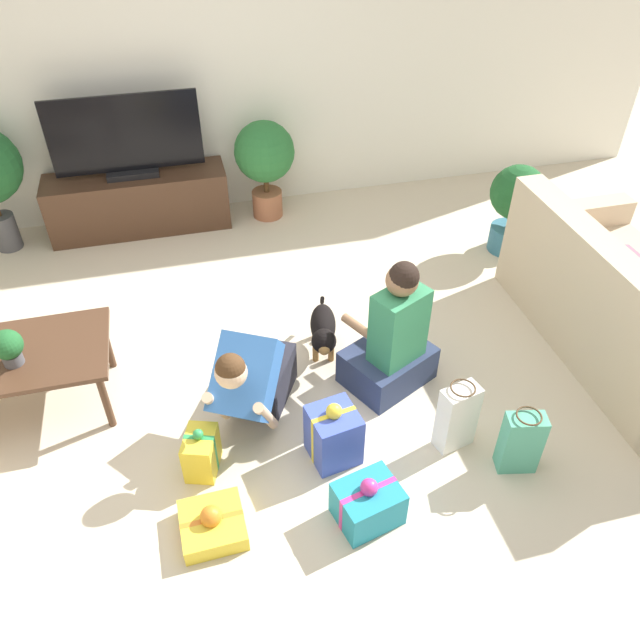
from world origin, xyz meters
name	(u,v)px	position (x,y,z in m)	size (l,w,h in m)	color
ground_plane	(271,406)	(0.00, 0.00, 0.00)	(16.00, 16.00, 0.00)	beige
wall_back	(202,58)	(0.00, 2.63, 1.30)	(8.40, 0.06, 2.60)	white
sofa_right	(628,314)	(2.37, -0.04, 0.30)	(0.94, 1.91, 0.86)	#C6B293
coffee_table	(24,359)	(-1.36, 0.35, 0.39)	(0.96, 0.64, 0.44)	#472D1E
tv_console	(139,202)	(-0.68, 2.35, 0.25)	(1.49, 0.42, 0.50)	#472D1E
tv	(126,141)	(-0.68, 2.35, 0.79)	(1.19, 0.20, 0.66)	black
potted_plant_corner_right	(516,202)	(2.23, 1.26, 0.44)	(0.43, 0.43, 0.74)	#336B84
potted_plant_back_right	(265,158)	(0.41, 2.30, 0.55)	(0.51, 0.51, 0.86)	#A36042
person_kneeling	(253,379)	(-0.10, -0.05, 0.31)	(0.62, 0.79, 0.73)	#23232D
person_sitting	(392,342)	(0.78, 0.03, 0.33)	(0.64, 0.61, 0.93)	#283351
dog	(323,329)	(0.43, 0.38, 0.22)	(0.25, 0.57, 0.34)	black
gift_box_a	(213,524)	(-0.44, -0.77, 0.06)	(0.33, 0.33, 0.18)	yellow
gift_box_b	(368,503)	(0.34, -0.88, 0.12)	(0.37, 0.33, 0.30)	teal
gift_box_c	(201,452)	(-0.44, -0.36, 0.13)	(0.23, 0.27, 0.31)	yellow
gift_box_d	(334,434)	(0.28, -0.45, 0.17)	(0.30, 0.30, 0.41)	#3D51BC
gift_bag_a	(457,417)	(0.97, -0.53, 0.22)	(0.24, 0.17, 0.45)	white
gift_bag_b	(521,442)	(1.24, -0.77, 0.20)	(0.23, 0.16, 0.42)	#4CA384
tabletop_plant	(8,347)	(-1.39, 0.27, 0.56)	(0.17, 0.17, 0.22)	#4C4C51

